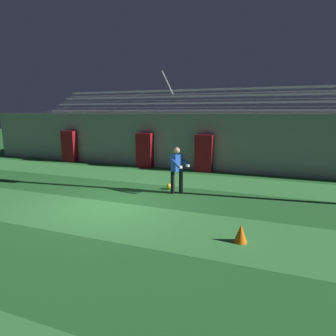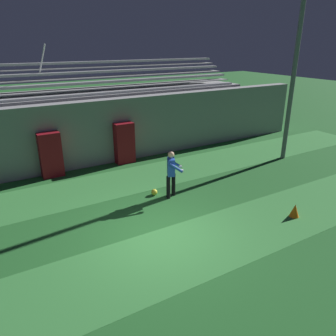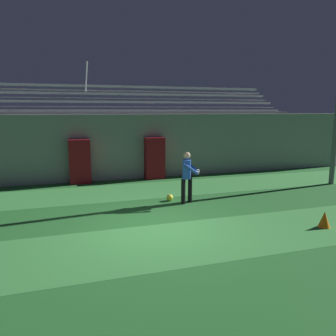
% 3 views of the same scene
% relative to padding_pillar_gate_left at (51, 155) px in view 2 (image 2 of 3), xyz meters
% --- Properties ---
extents(ground_plane, '(80.00, 80.00, 0.00)m').
position_rel_padding_pillar_gate_left_xyz_m(ground_plane, '(1.58, -5.95, -0.90)').
color(ground_plane, '#236028').
extents(turf_stripe_mid, '(28.00, 2.50, 0.01)m').
position_rel_padding_pillar_gate_left_xyz_m(turf_stripe_mid, '(1.58, -6.96, -0.90)').
color(turf_stripe_mid, '#38843D').
rests_on(turf_stripe_mid, ground).
extents(turf_stripe_far, '(28.00, 2.50, 0.01)m').
position_rel_padding_pillar_gate_left_xyz_m(turf_stripe_far, '(1.58, -1.96, -0.90)').
color(turf_stripe_far, '#38843D').
rests_on(turf_stripe_far, ground).
extents(back_wall, '(24.00, 0.60, 2.80)m').
position_rel_padding_pillar_gate_left_xyz_m(back_wall, '(1.58, 0.55, 0.50)').
color(back_wall, gray).
rests_on(back_wall, ground).
extents(padding_pillar_gate_left, '(0.85, 0.44, 1.81)m').
position_rel_padding_pillar_gate_left_xyz_m(padding_pillar_gate_left, '(0.00, 0.00, 0.00)').
color(padding_pillar_gate_left, maroon).
rests_on(padding_pillar_gate_left, ground).
extents(padding_pillar_gate_right, '(0.85, 0.44, 1.81)m').
position_rel_padding_pillar_gate_left_xyz_m(padding_pillar_gate_right, '(3.16, 0.00, 0.00)').
color(padding_pillar_gate_right, maroon).
rests_on(padding_pillar_gate_right, ground).
extents(bleacher_stand, '(18.00, 3.35, 5.03)m').
position_rel_padding_pillar_gate_left_xyz_m(bleacher_stand, '(1.58, 2.54, 0.59)').
color(bleacher_stand, gray).
rests_on(bleacher_stand, ground).
extents(floodlight_pole, '(0.90, 0.36, 9.02)m').
position_rel_padding_pillar_gate_left_xyz_m(floodlight_pole, '(9.77, -3.17, 4.71)').
color(floodlight_pole, slate).
rests_on(floodlight_pole, ground).
extents(goalkeeper, '(0.70, 0.72, 1.67)m').
position_rel_padding_pillar_gate_left_xyz_m(goalkeeper, '(3.15, -4.04, 0.05)').
color(goalkeeper, black).
rests_on(goalkeeper, ground).
extents(soccer_ball, '(0.22, 0.22, 0.22)m').
position_rel_padding_pillar_gate_left_xyz_m(soccer_ball, '(2.69, -3.62, -0.79)').
color(soccer_ball, yellow).
rests_on(soccer_ball, ground).
extents(traffic_cone, '(0.30, 0.30, 0.42)m').
position_rel_padding_pillar_gate_left_xyz_m(traffic_cone, '(5.72, -7.19, -0.69)').
color(traffic_cone, orange).
rests_on(traffic_cone, ground).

